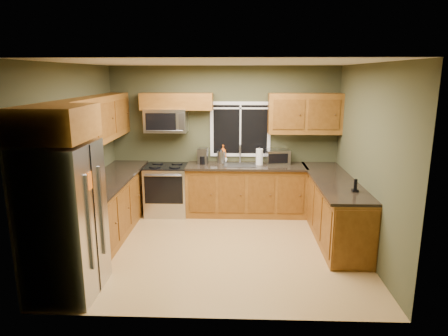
# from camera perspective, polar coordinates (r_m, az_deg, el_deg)

# --- Properties ---
(floor) EXTENTS (4.20, 4.20, 0.00)m
(floor) POSITION_cam_1_polar(r_m,az_deg,el_deg) (6.14, -0.60, -11.26)
(floor) COLOR #AE864C
(floor) RESTS_ON ground
(ceiling) EXTENTS (4.20, 4.20, 0.00)m
(ceiling) POSITION_cam_1_polar(r_m,az_deg,el_deg) (5.59, -0.67, 14.81)
(ceiling) COLOR white
(ceiling) RESTS_ON back_wall
(back_wall) EXTENTS (4.20, 0.00, 4.20)m
(back_wall) POSITION_cam_1_polar(r_m,az_deg,el_deg) (7.48, 0.03, 4.05)
(back_wall) COLOR #404228
(back_wall) RESTS_ON ground
(front_wall) EXTENTS (4.20, 0.00, 4.20)m
(front_wall) POSITION_cam_1_polar(r_m,az_deg,el_deg) (3.98, -1.87, -4.32)
(front_wall) COLOR #404228
(front_wall) RESTS_ON ground
(left_wall) EXTENTS (0.00, 3.60, 3.60)m
(left_wall) POSITION_cam_1_polar(r_m,az_deg,el_deg) (6.18, -20.47, 1.23)
(left_wall) COLOR #404228
(left_wall) RESTS_ON ground
(right_wall) EXTENTS (0.00, 3.60, 3.60)m
(right_wall) POSITION_cam_1_polar(r_m,az_deg,el_deg) (6.00, 19.85, 0.92)
(right_wall) COLOR #404228
(right_wall) RESTS_ON ground
(window) EXTENTS (1.12, 0.03, 1.02)m
(window) POSITION_cam_1_polar(r_m,az_deg,el_deg) (7.43, 2.35, 5.55)
(window) COLOR white
(window) RESTS_ON back_wall
(base_cabinets_left) EXTENTS (0.60, 2.65, 0.90)m
(base_cabinets_left) POSITION_cam_1_polar(r_m,az_deg,el_deg) (6.74, -15.96, -5.42)
(base_cabinets_left) COLOR brown
(base_cabinets_left) RESTS_ON ground
(countertop_left) EXTENTS (0.65, 2.65, 0.04)m
(countertop_left) POSITION_cam_1_polar(r_m,az_deg,el_deg) (6.60, -16.01, -1.56)
(countertop_left) COLOR black
(countertop_left) RESTS_ON base_cabinets_left
(base_cabinets_back) EXTENTS (2.17, 0.60, 0.90)m
(base_cabinets_back) POSITION_cam_1_polar(r_m,az_deg,el_deg) (7.39, 3.17, -3.26)
(base_cabinets_back) COLOR brown
(base_cabinets_back) RESTS_ON ground
(countertop_back) EXTENTS (2.17, 0.65, 0.04)m
(countertop_back) POSITION_cam_1_polar(r_m,az_deg,el_deg) (7.24, 3.22, 0.25)
(countertop_back) COLOR black
(countertop_back) RESTS_ON base_cabinets_back
(base_cabinets_peninsula) EXTENTS (0.60, 2.52, 0.90)m
(base_cabinets_peninsula) POSITION_cam_1_polar(r_m,az_deg,el_deg) (6.65, 15.38, -5.62)
(base_cabinets_peninsula) COLOR brown
(base_cabinets_peninsula) RESTS_ON ground
(countertop_peninsula) EXTENTS (0.65, 2.50, 0.04)m
(countertop_peninsula) POSITION_cam_1_polar(r_m,az_deg,el_deg) (6.52, 15.40, -1.69)
(countertop_peninsula) COLOR black
(countertop_peninsula) RESTS_ON base_cabinets_peninsula
(upper_cabinets_left) EXTENTS (0.33, 2.65, 0.72)m
(upper_cabinets_left) POSITION_cam_1_polar(r_m,az_deg,el_deg) (6.48, -17.90, 6.53)
(upper_cabinets_left) COLOR brown
(upper_cabinets_left) RESTS_ON left_wall
(upper_cabinets_back_left) EXTENTS (1.30, 0.33, 0.30)m
(upper_cabinets_back_left) POSITION_cam_1_polar(r_m,az_deg,el_deg) (7.32, -6.78, 9.43)
(upper_cabinets_back_left) COLOR brown
(upper_cabinets_back_left) RESTS_ON back_wall
(upper_cabinets_back_right) EXTENTS (1.30, 0.33, 0.72)m
(upper_cabinets_back_right) POSITION_cam_1_polar(r_m,az_deg,el_deg) (7.34, 11.46, 7.62)
(upper_cabinets_back_right) COLOR brown
(upper_cabinets_back_right) RESTS_ON back_wall
(upper_cabinet_over_fridge) EXTENTS (0.72, 0.90, 0.38)m
(upper_cabinet_over_fridge) POSITION_cam_1_polar(r_m,az_deg,el_deg) (4.76, -23.01, 5.94)
(upper_cabinet_over_fridge) COLOR brown
(upper_cabinet_over_fridge) RESTS_ON left_wall
(refrigerator) EXTENTS (0.74, 0.90, 1.80)m
(refrigerator) POSITION_cam_1_polar(r_m,az_deg,el_deg) (5.01, -21.83, -6.96)
(refrigerator) COLOR #B7B7BC
(refrigerator) RESTS_ON ground
(range) EXTENTS (0.76, 0.69, 0.94)m
(range) POSITION_cam_1_polar(r_m,az_deg,el_deg) (7.47, -8.15, -3.04)
(range) COLOR #B7B7BC
(range) RESTS_ON ground
(microwave) EXTENTS (0.76, 0.41, 0.42)m
(microwave) POSITION_cam_1_polar(r_m,az_deg,el_deg) (7.35, -8.29, 6.73)
(microwave) COLOR #B7B7BC
(microwave) RESTS_ON back_wall
(sink) EXTENTS (0.60, 0.42, 0.36)m
(sink) POSITION_cam_1_polar(r_m,az_deg,el_deg) (7.25, 2.31, 0.54)
(sink) COLOR slate
(sink) RESTS_ON countertop_back
(toaster_oven) EXTENTS (0.46, 0.38, 0.26)m
(toaster_oven) POSITION_cam_1_polar(r_m,az_deg,el_deg) (7.38, 7.64, 1.60)
(toaster_oven) COLOR #B7B7BC
(toaster_oven) RESTS_ON countertop_back
(coffee_maker) EXTENTS (0.18, 0.24, 0.28)m
(coffee_maker) POSITION_cam_1_polar(r_m,az_deg,el_deg) (7.35, -3.05, 1.66)
(coffee_maker) COLOR slate
(coffee_maker) RESTS_ON countertop_back
(kettle) EXTENTS (0.20, 0.20, 0.27)m
(kettle) POSITION_cam_1_polar(r_m,az_deg,el_deg) (7.39, -0.40, 1.67)
(kettle) COLOR #B7B7BC
(kettle) RESTS_ON countertop_back
(paper_towel_roll) EXTENTS (0.15, 0.15, 0.33)m
(paper_towel_roll) POSITION_cam_1_polar(r_m,az_deg,el_deg) (7.27, 5.08, 1.62)
(paper_towel_roll) COLOR white
(paper_towel_roll) RESTS_ON countertop_back
(soap_bottle_a) EXTENTS (0.16, 0.16, 0.33)m
(soap_bottle_a) POSITION_cam_1_polar(r_m,az_deg,el_deg) (7.43, -0.13, 2.05)
(soap_bottle_a) COLOR orange
(soap_bottle_a) RESTS_ON countertop_back
(soap_bottle_c) EXTENTS (0.16, 0.16, 0.16)m
(soap_bottle_c) POSITION_cam_1_polar(r_m,az_deg,el_deg) (7.45, -0.00, 1.42)
(soap_bottle_c) COLOR white
(soap_bottle_c) RESTS_ON countertop_back
(cordless_phone) EXTENTS (0.09, 0.09, 0.18)m
(cordless_phone) POSITION_cam_1_polar(r_m,az_deg,el_deg) (5.89, 18.24, -2.72)
(cordless_phone) COLOR black
(cordless_phone) RESTS_ON countertop_peninsula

